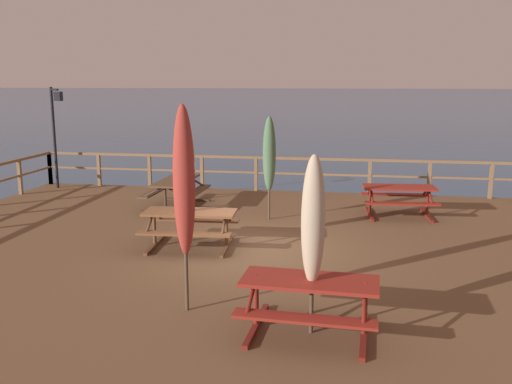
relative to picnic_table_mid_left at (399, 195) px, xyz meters
name	(u,v)px	position (x,y,z in m)	size (l,w,h in m)	color
ground_plane	(249,282)	(-3.26, -3.41, -1.27)	(600.00, 600.00, 0.00)	navy
wooden_deck	(248,265)	(-3.26, -3.41, -0.91)	(15.95, 12.43, 0.72)	brown
railing_waterside_far	(284,168)	(-3.26, 2.66, 0.19)	(15.75, 0.10, 1.09)	brown
picnic_table_mid_left	(399,195)	(0.00, 0.00, 0.00)	(1.89, 1.53, 0.78)	maroon
picnic_table_front_left	(190,221)	(-4.46, -3.52, 0.00)	(1.96, 1.52, 0.78)	brown
picnic_table_back_left	(176,187)	(-5.89, 0.03, 0.01)	(1.44, 2.08, 0.78)	brown
picnic_table_mid_centre	(310,294)	(-1.74, -7.11, 0.00)	(1.90, 1.49, 0.78)	maroon
patio_umbrella_tall_back_right	(184,182)	(-3.60, -6.65, 1.40)	(0.32, 0.32, 3.08)	#4C3828
patio_umbrella_tall_back_left	(187,168)	(-4.50, -3.51, 1.11)	(0.32, 0.32, 2.62)	#4C3828
patio_umbrella_short_front	(269,155)	(-3.20, -0.91, 1.07)	(0.32, 0.32, 2.56)	#4C3828
patio_umbrella_tall_mid_left	(313,222)	(-1.71, -7.11, 1.01)	(0.32, 0.32, 2.47)	#4C3828
lamp_post_hooked	(56,122)	(-10.38, 1.98, 1.56)	(0.57, 0.49, 3.20)	black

